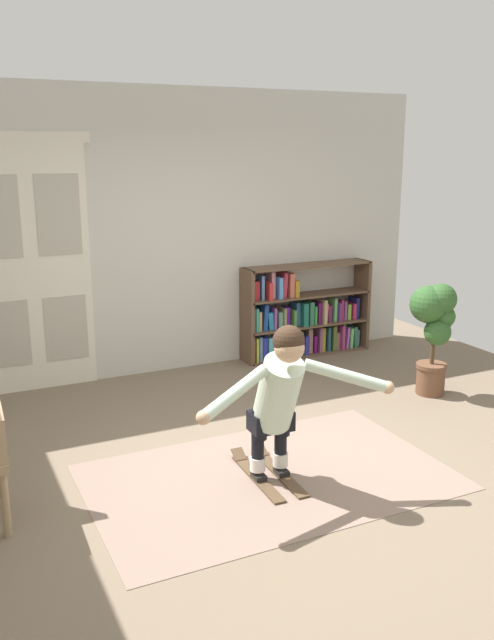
{
  "coord_description": "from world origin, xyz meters",
  "views": [
    {
      "loc": [
        -2.18,
        -4.0,
        2.31
      ],
      "look_at": [
        -0.06,
        0.42,
        1.05
      ],
      "focal_mm": 37.82,
      "sensor_mm": 36.0,
      "label": 1
    }
  ],
  "objects_px": {
    "bookshelf": "(301,318)",
    "person_skier": "(280,392)",
    "skis_pair": "(267,473)",
    "potted_plant": "(435,323)"
  },
  "relations": [
    {
      "from": "skis_pair",
      "to": "person_skier",
      "type": "relative_size",
      "value": 0.56
    },
    {
      "from": "bookshelf",
      "to": "potted_plant",
      "type": "distance_m",
      "value": 1.73
    },
    {
      "from": "bookshelf",
      "to": "potted_plant",
      "type": "bearing_deg",
      "value": -72.82
    },
    {
      "from": "bookshelf",
      "to": "skis_pair",
      "type": "distance_m",
      "value": 3.0
    },
    {
      "from": "skis_pair",
      "to": "person_skier",
      "type": "height_order",
      "value": "person_skier"
    },
    {
      "from": "bookshelf",
      "to": "person_skier",
      "type": "height_order",
      "value": "person_skier"
    },
    {
      "from": "skis_pair",
      "to": "bookshelf",
      "type": "bearing_deg",
      "value": 55.42
    },
    {
      "from": "person_skier",
      "to": "bookshelf",
      "type": "bearing_deg",
      "value": 57.22
    },
    {
      "from": "bookshelf",
      "to": "potted_plant",
      "type": "xyz_separation_m",
      "value": [
        0.5,
        -1.63,
        0.26
      ]
    },
    {
      "from": "bookshelf",
      "to": "skis_pair",
      "type": "xyz_separation_m",
      "value": [
        -1.69,
        -2.45,
        -0.42
      ]
    }
  ]
}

